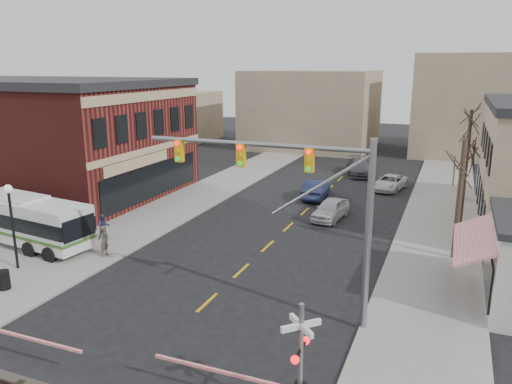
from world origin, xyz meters
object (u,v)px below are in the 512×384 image
(transit_bus, at_px, (14,217))
(pedestrian_near, at_px, (104,241))
(car_a, at_px, (331,209))
(trash_bin, at_px, (4,280))
(street_lamp, at_px, (11,210))
(traffic_signal_mast, at_px, (303,190))
(car_b, at_px, (316,189))
(car_c, at_px, (390,183))
(car_d, at_px, (359,167))
(rr_crossing_east, at_px, (287,363))
(pedestrian_far, at_px, (104,226))

(transit_bus, bearing_deg, pedestrian_near, 0.30)
(transit_bus, height_order, car_a, transit_bus)
(trash_bin, distance_m, pedestrian_near, 5.69)
(transit_bus, relative_size, street_lamp, 2.52)
(traffic_signal_mast, relative_size, car_b, 2.14)
(car_a, relative_size, car_c, 0.92)
(car_d, bearing_deg, car_a, -102.80)
(rr_crossing_east, distance_m, pedestrian_near, 16.46)
(trash_bin, bearing_deg, car_d, 71.51)
(rr_crossing_east, relative_size, pedestrian_near, 3.12)
(transit_bus, bearing_deg, rr_crossing_east, -23.29)
(rr_crossing_east, relative_size, car_a, 1.31)
(car_a, height_order, car_b, car_b)
(trash_bin, height_order, car_d, car_d)
(car_b, bearing_deg, pedestrian_far, 52.94)
(car_a, xyz_separation_m, pedestrian_far, (-12.13, -9.70, 0.18))
(rr_crossing_east, height_order, trash_bin, rr_crossing_east)
(trash_bin, xyz_separation_m, pedestrian_far, (-0.20, 7.79, 0.32))
(car_d, bearing_deg, traffic_signal_mast, -100.22)
(car_c, bearing_deg, transit_bus, -120.19)
(car_b, distance_m, pedestrian_near, 18.94)
(transit_bus, distance_m, rr_crossing_east, 22.34)
(car_c, xyz_separation_m, car_d, (-3.66, 5.20, 0.14))
(traffic_signal_mast, xyz_separation_m, rr_crossing_east, (1.50, -6.40, -3.77))
(traffic_signal_mast, height_order, street_lamp, traffic_signal_mast)
(traffic_signal_mast, xyz_separation_m, car_d, (-3.04, 30.18, -4.96))
(car_d, bearing_deg, pedestrian_far, -129.97)
(street_lamp, bearing_deg, car_a, 48.79)
(pedestrian_near, bearing_deg, trash_bin, 157.14)
(car_a, relative_size, car_d, 0.79)
(car_a, distance_m, pedestrian_far, 15.53)
(pedestrian_near, bearing_deg, car_b, -28.66)
(pedestrian_near, xyz_separation_m, pedestrian_far, (-1.97, 2.41, -0.11))
(rr_crossing_east, height_order, car_d, rr_crossing_east)
(street_lamp, relative_size, car_d, 0.86)
(car_c, relative_size, pedestrian_far, 2.95)
(trash_bin, bearing_deg, pedestrian_far, 91.46)
(transit_bus, xyz_separation_m, car_b, (14.38, 17.34, -0.90))
(transit_bus, bearing_deg, street_lamp, -42.46)
(street_lamp, bearing_deg, trash_bin, -56.19)
(car_c, bearing_deg, car_b, -124.49)
(rr_crossing_east, distance_m, street_lamp, 18.04)
(car_b, bearing_deg, car_a, 111.31)
(transit_bus, distance_m, car_a, 20.79)
(trash_bin, height_order, car_b, car_b)
(car_b, xyz_separation_m, pedestrian_near, (-7.69, -17.31, 0.25))
(trash_bin, height_order, pedestrian_near, pedestrian_near)
(pedestrian_near, bearing_deg, pedestrian_far, 34.54)
(car_c, height_order, car_d, car_d)
(rr_crossing_east, xyz_separation_m, street_lamp, (-17.07, 5.68, 1.42))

